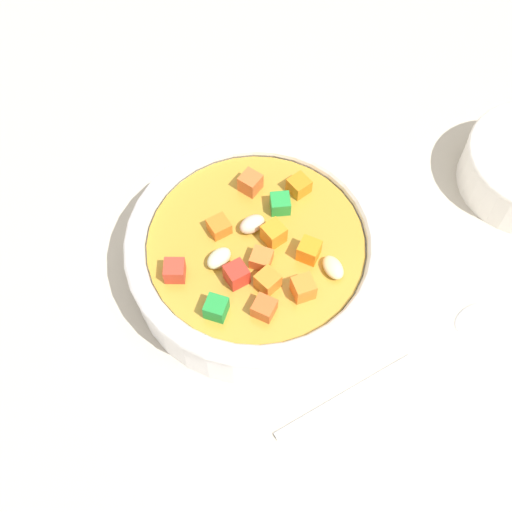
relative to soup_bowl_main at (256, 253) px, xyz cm
name	(u,v)px	position (x,y,z in cm)	size (l,w,h in cm)	color
ground_plane	(256,276)	(0.00, 0.02, -3.97)	(140.00, 140.00, 2.00)	#BAB2A0
soup_bowl_main	(256,253)	(0.00, 0.00, 0.00)	(20.78, 20.78, 6.27)	white
spoon	(428,346)	(11.67, -9.84, -2.58)	(20.53, 7.69, 0.88)	silver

